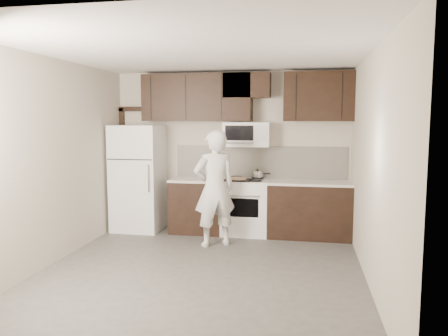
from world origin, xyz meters
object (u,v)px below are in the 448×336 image
(person, at_px, (215,189))
(microwave, at_px, (247,134))
(stove, at_px, (245,206))
(refrigerator, at_px, (138,178))

(person, bearing_deg, microwave, -141.99)
(stove, bearing_deg, refrigerator, -178.49)
(refrigerator, bearing_deg, microwave, 5.15)
(microwave, distance_m, refrigerator, 2.00)
(stove, xyz_separation_m, microwave, (-0.00, 0.12, 1.19))
(microwave, bearing_deg, stove, -89.90)
(refrigerator, height_order, person, refrigerator)
(refrigerator, xyz_separation_m, person, (1.48, -0.71, -0.03))
(stove, relative_size, refrigerator, 0.52)
(microwave, distance_m, person, 1.23)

